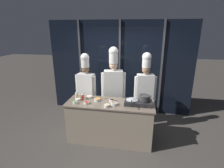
{
  "coord_description": "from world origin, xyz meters",
  "views": [
    {
      "loc": [
        0.65,
        -3.44,
        2.48
      ],
      "look_at": [
        0.0,
        0.25,
        1.27
      ],
      "focal_mm": 28.0,
      "sensor_mm": 36.0,
      "label": 1
    }
  ],
  "objects_px": {
    "frying_pan": "(132,99)",
    "squeeze_bottle_chili": "(82,97)",
    "prep_bowl_carrots": "(97,100)",
    "prep_bowl_mushrooms": "(114,104)",
    "serving_spoon_slotted": "(104,98)",
    "chef_head": "(86,85)",
    "stock_pot": "(145,98)",
    "chef_sous": "(113,83)",
    "chef_line": "(145,86)",
    "prep_bowl_soy_glaze": "(112,100)",
    "portable_stove": "(138,102)",
    "prep_bowl_noodles": "(89,97)",
    "prep_bowl_garlic": "(78,100)",
    "squeeze_bottle_oil": "(77,95)",
    "prep_bowl_scallions": "(75,102)",
    "prep_bowl_chili_flakes": "(87,103)",
    "prep_bowl_ginger": "(107,106)"
  },
  "relations": [
    {
      "from": "frying_pan",
      "to": "prep_bowl_carrots",
      "type": "height_order",
      "value": "frying_pan"
    },
    {
      "from": "frying_pan",
      "to": "prep_bowl_mushrooms",
      "type": "relative_size",
      "value": 3.1
    },
    {
      "from": "prep_bowl_chili_flakes",
      "to": "prep_bowl_soy_glaze",
      "type": "xyz_separation_m",
      "value": [
        0.52,
        0.2,
        0.01
      ]
    },
    {
      "from": "prep_bowl_scallions",
      "to": "prep_bowl_garlic",
      "type": "bearing_deg",
      "value": 90.02
    },
    {
      "from": "prep_bowl_scallions",
      "to": "prep_bowl_ginger",
      "type": "bearing_deg",
      "value": -3.04
    },
    {
      "from": "stock_pot",
      "to": "prep_bowl_soy_glaze",
      "type": "distance_m",
      "value": 0.72
    },
    {
      "from": "portable_stove",
      "to": "squeeze_bottle_oil",
      "type": "xyz_separation_m",
      "value": [
        -1.41,
        0.1,
        0.04
      ]
    },
    {
      "from": "prep_bowl_noodles",
      "to": "prep_bowl_garlic",
      "type": "bearing_deg",
      "value": -136.95
    },
    {
      "from": "frying_pan",
      "to": "prep_bowl_mushrooms",
      "type": "bearing_deg",
      "value": -162.57
    },
    {
      "from": "prep_bowl_chili_flakes",
      "to": "prep_bowl_noodles",
      "type": "xyz_separation_m",
      "value": [
        -0.04,
        0.31,
        0.0
      ]
    },
    {
      "from": "prep_bowl_carrots",
      "to": "prep_bowl_scallions",
      "type": "relative_size",
      "value": 1.35
    },
    {
      "from": "prep_bowl_carrots",
      "to": "prep_bowl_mushrooms",
      "type": "height_order",
      "value": "prep_bowl_carrots"
    },
    {
      "from": "squeeze_bottle_chili",
      "to": "chef_sous",
      "type": "relative_size",
      "value": 0.07
    },
    {
      "from": "stock_pot",
      "to": "prep_bowl_garlic",
      "type": "bearing_deg",
      "value": -179.09
    },
    {
      "from": "prep_bowl_mushrooms",
      "to": "chef_line",
      "type": "distance_m",
      "value": 0.98
    },
    {
      "from": "prep_bowl_soy_glaze",
      "to": "portable_stove",
      "type": "bearing_deg",
      "value": -6.03
    },
    {
      "from": "chef_head",
      "to": "prep_bowl_noodles",
      "type": "bearing_deg",
      "value": 122.44
    },
    {
      "from": "chef_sous",
      "to": "chef_line",
      "type": "bearing_deg",
      "value": 170.48
    },
    {
      "from": "stock_pot",
      "to": "prep_bowl_chili_flakes",
      "type": "relative_size",
      "value": 1.96
    },
    {
      "from": "stock_pot",
      "to": "chef_sous",
      "type": "height_order",
      "value": "chef_sous"
    },
    {
      "from": "prep_bowl_scallions",
      "to": "prep_bowl_carrots",
      "type": "bearing_deg",
      "value": 28.08
    },
    {
      "from": "prep_bowl_carrots",
      "to": "prep_bowl_mushrooms",
      "type": "relative_size",
      "value": 0.94
    },
    {
      "from": "stock_pot",
      "to": "frying_pan",
      "type": "bearing_deg",
      "value": -179.12
    },
    {
      "from": "frying_pan",
      "to": "stock_pot",
      "type": "bearing_deg",
      "value": 0.88
    },
    {
      "from": "chef_sous",
      "to": "prep_bowl_soy_glaze",
      "type": "bearing_deg",
      "value": 86.58
    },
    {
      "from": "prep_bowl_carrots",
      "to": "prep_bowl_noodles",
      "type": "distance_m",
      "value": 0.26
    },
    {
      "from": "serving_spoon_slotted",
      "to": "chef_line",
      "type": "bearing_deg",
      "value": 21.56
    },
    {
      "from": "prep_bowl_mushrooms",
      "to": "prep_bowl_garlic",
      "type": "height_order",
      "value": "prep_bowl_mushrooms"
    },
    {
      "from": "prep_bowl_ginger",
      "to": "prep_bowl_garlic",
      "type": "xyz_separation_m",
      "value": [
        -0.71,
        0.21,
        -0.0
      ]
    },
    {
      "from": "squeeze_bottle_oil",
      "to": "chef_sous",
      "type": "distance_m",
      "value": 0.94
    },
    {
      "from": "prep_bowl_carrots",
      "to": "chef_line",
      "type": "xyz_separation_m",
      "value": [
        1.05,
        0.56,
        0.19
      ]
    },
    {
      "from": "prep_bowl_soy_glaze",
      "to": "serving_spoon_slotted",
      "type": "distance_m",
      "value": 0.28
    },
    {
      "from": "frying_pan",
      "to": "squeeze_bottle_chili",
      "type": "xyz_separation_m",
      "value": [
        -1.13,
        0.06,
        -0.05
      ]
    },
    {
      "from": "squeeze_bottle_chili",
      "to": "stock_pot",
      "type": "bearing_deg",
      "value": -2.31
    },
    {
      "from": "prep_bowl_ginger",
      "to": "frying_pan",
      "type": "bearing_deg",
      "value": 24.09
    },
    {
      "from": "prep_bowl_carrots",
      "to": "prep_bowl_noodles",
      "type": "bearing_deg",
      "value": 151.82
    },
    {
      "from": "stock_pot",
      "to": "chef_sous",
      "type": "bearing_deg",
      "value": 142.53
    },
    {
      "from": "squeeze_bottle_oil",
      "to": "chef_head",
      "type": "relative_size",
      "value": 0.09
    },
    {
      "from": "prep_bowl_mushrooms",
      "to": "prep_bowl_garlic",
      "type": "bearing_deg",
      "value": 173.55
    },
    {
      "from": "prep_bowl_garlic",
      "to": "frying_pan",
      "type": "bearing_deg",
      "value": 0.92
    },
    {
      "from": "prep_bowl_soy_glaze",
      "to": "serving_spoon_slotted",
      "type": "height_order",
      "value": "prep_bowl_soy_glaze"
    },
    {
      "from": "serving_spoon_slotted",
      "to": "chef_head",
      "type": "distance_m",
      "value": 0.64
    },
    {
      "from": "frying_pan",
      "to": "squeeze_bottle_chili",
      "type": "relative_size",
      "value": 2.97
    },
    {
      "from": "portable_stove",
      "to": "prep_bowl_garlic",
      "type": "bearing_deg",
      "value": -179.01
    },
    {
      "from": "prep_bowl_mushrooms",
      "to": "prep_bowl_noodles",
      "type": "distance_m",
      "value": 0.7
    },
    {
      "from": "prep_bowl_carrots",
      "to": "chef_line",
      "type": "relative_size",
      "value": 0.07
    },
    {
      "from": "prep_bowl_garlic",
      "to": "serving_spoon_slotted",
      "type": "height_order",
      "value": "prep_bowl_garlic"
    },
    {
      "from": "prep_bowl_garlic",
      "to": "chef_line",
      "type": "bearing_deg",
      "value": 22.81
    },
    {
      "from": "squeeze_bottle_chili",
      "to": "prep_bowl_noodles",
      "type": "height_order",
      "value": "squeeze_bottle_chili"
    },
    {
      "from": "portable_stove",
      "to": "chef_sous",
      "type": "height_order",
      "value": "chef_sous"
    }
  ]
}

